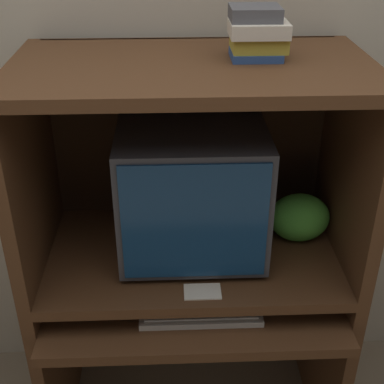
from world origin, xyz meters
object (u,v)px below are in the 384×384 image
Objects in this scene: mouse at (276,309)px; keyboard at (200,309)px; crt_monitor at (192,189)px; snack_bag at (299,217)px; book_stack at (257,33)px.

keyboard is at bearing 177.64° from mouse.
crt_monitor is 0.40m from snack_bag.
mouse is 0.84m from book_stack.
snack_bag is at bearing 6.49° from book_stack.
book_stack reaches higher than crt_monitor.
snack_bag is at bearing 5.57° from crt_monitor.
mouse is 0.37× the size of book_stack.
keyboard is 0.85m from book_stack.
crt_monitor is 2.83× the size of book_stack.
book_stack is at bearing 53.46° from keyboard.
keyboard is (0.02, -0.21, -0.32)m from crt_monitor.
snack_bag reaches higher than mouse.
crt_monitor reaches higher than mouse.
crt_monitor reaches higher than snack_bag.
crt_monitor is 1.20× the size of keyboard.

